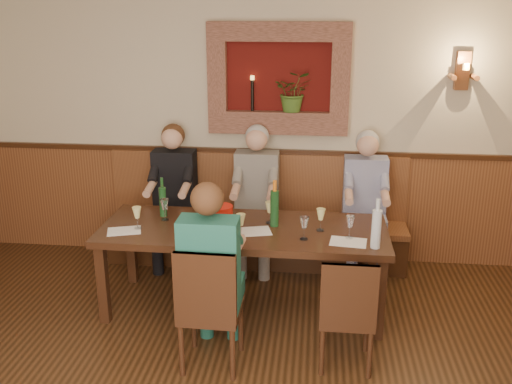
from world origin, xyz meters
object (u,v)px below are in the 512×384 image
person_bench_left (174,208)px  dining_table (244,236)px  spittoon_bucket (221,219)px  wine_bottle_green_b (163,201)px  water_bottle (376,228)px  bench (256,232)px  chair_near_right (345,333)px  wine_bottle_green_a (275,207)px  person_bench_mid (256,211)px  person_bench_right (364,216)px  chair_near_left (211,330)px  person_chair_front (212,288)px

person_bench_left → dining_table: bearing=-45.8°
spittoon_bucket → wine_bottle_green_b: size_ratio=0.63×
wine_bottle_green_b → water_bottle: water_bottle is taller
bench → person_bench_left: bearing=-172.6°
dining_table → chair_near_right: 1.21m
bench → dining_table: bearing=-90.0°
dining_table → chair_near_right: chair_near_right is taller
wine_bottle_green_a → dining_table: bearing=-166.0°
dining_table → wine_bottle_green_a: bearing=14.0°
person_bench_mid → person_bench_right: size_ratio=1.02×
person_bench_right → wine_bottle_green_b: (-1.81, -0.64, 0.31)m
bench → person_bench_right: size_ratio=2.14×
person_bench_right → wine_bottle_green_a: size_ratio=3.50×
chair_near_left → water_bottle: size_ratio=2.45×
person_chair_front → person_bench_mid: bearing=85.1°
wine_bottle_green_b → bench: bearing=45.4°
spittoon_bucket → bench: bearing=80.8°
person_chair_front → spittoon_bucket: person_chair_front is taller
chair_near_left → person_bench_left: (-0.69, 1.70, 0.31)m
person_bench_mid → bench: bearing=96.8°
chair_near_left → person_chair_front: (0.00, 0.08, 0.30)m
dining_table → spittoon_bucket: spittoon_bucket is taller
bench → spittoon_bucket: bench is taller
person_chair_front → wine_bottle_green_a: bearing=65.6°
dining_table → water_bottle: water_bottle is taller
person_chair_front → dining_table: bearing=80.8°
person_bench_right → bench: bearing=174.4°
person_bench_mid → wine_bottle_green_a: bearing=-72.6°
wine_bottle_green_b → person_bench_mid: bearing=40.5°
bench → wine_bottle_green_b: bearing=-134.6°
person_bench_mid → spittoon_bucket: 1.00m
chair_near_right → wine_bottle_green_b: bearing=149.3°
wine_bottle_green_b → person_bench_left: bearing=96.7°
bench → chair_near_right: size_ratio=3.41×
bench → person_bench_left: person_bench_left is taller
chair_near_right → person_bench_left: bearing=136.4°
chair_near_right → person_bench_mid: 1.83m
spittoon_bucket → dining_table: bearing=32.8°
dining_table → person_bench_left: size_ratio=1.68×
spittoon_bucket → water_bottle: 1.25m
dining_table → wine_bottle_green_b: bearing=165.4°
bench → water_bottle: (1.06, -1.25, 0.58)m
bench → chair_near_left: size_ratio=3.10×
person_chair_front → water_bottle: person_chair_front is taller
wine_bottle_green_b → person_chair_front: bearing=-57.7°
dining_table → person_bench_mid: 0.84m
chair_near_left → person_chair_front: person_chair_front is taller
person_bench_right → wine_bottle_green_a: 1.17m
person_bench_left → wine_bottle_green_a: bearing=-35.9°
person_chair_front → person_bench_right: bearing=53.6°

